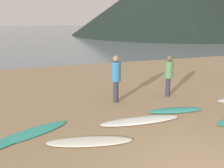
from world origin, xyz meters
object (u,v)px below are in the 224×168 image
at_px(person_2, 116,75).
at_px(person_3, 169,73).
at_px(surfboard_5, 175,110).
at_px(surfboard_4, 141,120).
at_px(surfboard_2, 31,133).
at_px(surfboard_3, 90,141).

xyz_separation_m(person_2, person_3, (2.30, -0.02, -0.07)).
bearing_deg(surfboard_5, person_3, 77.16).
bearing_deg(surfboard_4, person_3, 45.92).
xyz_separation_m(surfboard_2, surfboard_3, (1.43, -1.05, 0.01)).
distance_m(surfboard_5, person_3, 2.00).
bearing_deg(person_3, surfboard_4, 163.22).
height_order(surfboard_3, person_2, person_2).
distance_m(surfboard_4, surfboard_5, 1.59).
relative_size(surfboard_3, surfboard_4, 0.86).
bearing_deg(person_2, surfboard_5, -0.68).
height_order(surfboard_2, surfboard_4, surfboard_4).
height_order(surfboard_4, person_3, person_3).
bearing_deg(person_3, surfboard_3, 155.39).
height_order(surfboard_3, surfboard_4, surfboard_4).
distance_m(surfboard_2, surfboard_4, 3.30).
xyz_separation_m(surfboard_3, person_2, (1.78, 2.83, 1.03)).
bearing_deg(person_3, surfboard_2, 138.52).
distance_m(surfboard_3, surfboard_5, 3.60).
bearing_deg(surfboard_3, person_2, 72.02).
bearing_deg(person_2, person_3, 44.26).
xyz_separation_m(surfboard_4, surfboard_5, (1.54, 0.41, -0.00)).
bearing_deg(surfboard_3, surfboard_4, 36.99).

